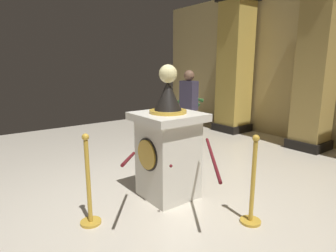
{
  "coord_description": "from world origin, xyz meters",
  "views": [
    {
      "loc": [
        2.9,
        -2.0,
        1.8
      ],
      "look_at": [
        -0.03,
        0.22,
        1.0
      ],
      "focal_mm": 30.2,
      "sensor_mm": 36.0,
      "label": 1
    }
  ],
  "objects_px": {
    "stanchion_far": "(252,193)",
    "bystander_guest": "(189,107)",
    "pedestal_clock": "(168,147)",
    "potted_palm_left": "(190,122)",
    "stanchion_near": "(89,193)"
  },
  "relations": [
    {
      "from": "stanchion_far",
      "to": "bystander_guest",
      "type": "distance_m",
      "value": 3.22
    },
    {
      "from": "pedestal_clock",
      "to": "bystander_guest",
      "type": "bearing_deg",
      "value": 132.37
    },
    {
      "from": "pedestal_clock",
      "to": "stanchion_far",
      "type": "xyz_separation_m",
      "value": [
        1.14,
        0.35,
        -0.34
      ]
    },
    {
      "from": "stanchion_far",
      "to": "potted_palm_left",
      "type": "distance_m",
      "value": 4.49
    },
    {
      "from": "bystander_guest",
      "to": "potted_palm_left",
      "type": "bearing_deg",
      "value": 137.07
    },
    {
      "from": "pedestal_clock",
      "to": "potted_palm_left",
      "type": "bearing_deg",
      "value": 134.02
    },
    {
      "from": "pedestal_clock",
      "to": "bystander_guest",
      "type": "height_order",
      "value": "pedestal_clock"
    },
    {
      "from": "stanchion_near",
      "to": "bystander_guest",
      "type": "bearing_deg",
      "value": 119.74
    },
    {
      "from": "stanchion_far",
      "to": "potted_palm_left",
      "type": "xyz_separation_m",
      "value": [
        -3.8,
        2.4,
        -0.07
      ]
    },
    {
      "from": "bystander_guest",
      "to": "stanchion_far",
      "type": "bearing_deg",
      "value": -27.87
    },
    {
      "from": "potted_palm_left",
      "to": "bystander_guest",
      "type": "xyz_separation_m",
      "value": [
        0.98,
        -0.91,
        0.6
      ]
    },
    {
      "from": "potted_palm_left",
      "to": "stanchion_far",
      "type": "bearing_deg",
      "value": -32.33
    },
    {
      "from": "pedestal_clock",
      "to": "stanchion_near",
      "type": "xyz_separation_m",
      "value": [
        0.03,
        -1.14,
        -0.33
      ]
    },
    {
      "from": "stanchion_near",
      "to": "potted_palm_left",
      "type": "xyz_separation_m",
      "value": [
        -2.69,
        3.9,
        -0.08
      ]
    },
    {
      "from": "stanchion_far",
      "to": "potted_palm_left",
      "type": "height_order",
      "value": "potted_palm_left"
    }
  ]
}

